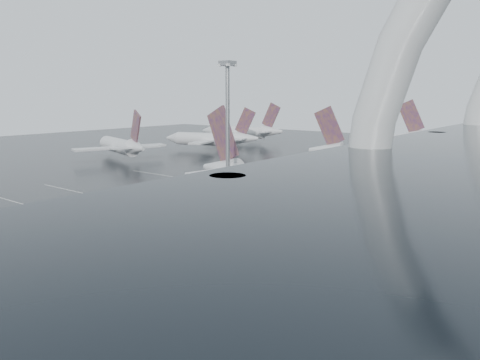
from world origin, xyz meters
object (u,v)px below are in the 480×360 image
Objects in this scene: bus_row_near_d at (68,227)px; airliner_gate_b at (401,159)px; gse_cart_belly_d at (447,251)px; jet_remote_west at (121,146)px; bus_row_near_c at (51,221)px; gse_cart_belly_a at (360,237)px; jet_remote_far at (242,132)px; bus_row_near_a at (28,215)px; floodlight_mast at (228,125)px; gse_cart_belly_c at (291,223)px; gse_cart_belly_b at (379,219)px; airliner_main at (303,191)px; bus_row_near_b at (39,218)px; airliner_gate_c at (472,142)px; jet_remote_mid at (213,139)px.

airliner_gate_b is at bearing -18.82° from bus_row_near_d.
jet_remote_west is at bearing 163.88° from gse_cart_belly_d.
gse_cart_belly_d is at bearing -77.36° from airliner_gate_b.
gse_cart_belly_a is (41.43, 27.02, -1.29)m from bus_row_near_c.
jet_remote_far is at bearing 22.32° from bus_row_near_d.
bus_row_near_a is 0.47× the size of floodlight_mast.
airliner_gate_b is 1.26× the size of jet_remote_far.
gse_cart_belly_a is (104.02, -35.12, -3.94)m from jet_remote_west.
gse_cart_belly_c is (91.31, -34.87, -3.92)m from jet_remote_west.
jet_remote_west reaches higher than bus_row_near_a.
bus_row_near_c reaches higher than gse_cart_belly_b.
airliner_gate_b is 22.45× the size of gse_cart_belly_d.
airliner_main is 30.55× the size of gse_cart_belly_b.
airliner_gate_c is at bearing -13.62° from bus_row_near_b.
gse_cart_belly_d is at bearing -2.12° from airliner_main.
bus_row_near_d is 36.39m from gse_cart_belly_c.
bus_row_near_d is 0.45× the size of floodlight_mast.
airliner_gate_b is 92.08m from jet_remote_west.
airliner_main is at bearing 121.13° from jet_remote_mid.
airliner_gate_c is at bearing 97.24° from airliner_main.
gse_cart_belly_a is at bearing -106.81° from airliner_gate_c.
bus_row_near_c is at bearing -146.89° from gse_cart_belly_a.
gse_cart_belly_a is at bearing -59.45° from bus_row_near_b.
gse_cart_belly_c is at bearing -46.19° from bus_row_near_c.
airliner_gate_c is 3.98× the size of bus_row_near_c.
bus_row_near_b is at bearing -148.80° from gse_cart_belly_a.
bus_row_near_b is at bearing 93.39° from bus_row_near_c.
gse_cart_belly_b is at bearing -47.74° from bus_row_near_d.
airliner_gate_c reaches higher than bus_row_near_c.
airliner_gate_b is at bearing 151.63° from jet_remote_mid.
bus_row_near_b is 6.90× the size of gse_cart_belly_b.
bus_row_near_a is 11.59m from bus_row_near_d.
floodlight_mast reaches higher than bus_row_near_b.
airliner_main is at bearing -156.16° from gse_cart_belly_b.
airliner_gate_b reaches higher than gse_cart_belly_c.
jet_remote_west is 85.93m from bus_row_near_b.
gse_cart_belly_b is at bearing 47.36° from gse_cart_belly_c.
bus_row_near_c reaches higher than gse_cart_belly_d.
bus_row_near_a is 38.02m from floodlight_mast.
bus_row_near_b reaches higher than bus_row_near_d.
jet_remote_west is 40.22m from jet_remote_mid.
jet_remote_far is 17.81× the size of gse_cart_belly_d.
bus_row_near_c is 7.23× the size of gse_cart_belly_b.
gse_cart_belly_d is (61.10, 28.71, -1.05)m from bus_row_near_a.
floodlight_mast is (-4.51, -69.12, 12.50)m from airliner_gate_b.
jet_remote_mid is 114.09m from gse_cart_belly_b.
jet_remote_far is 3.10× the size of bus_row_near_c.
airliner_gate_c is at bearing -171.55° from jet_remote_mid.
jet_remote_far reaches higher than bus_row_near_c.
bus_row_near_d is (-26.19, -147.04, -3.52)m from airliner_gate_c.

